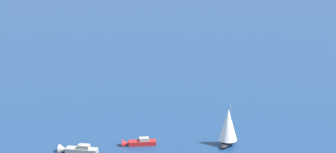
% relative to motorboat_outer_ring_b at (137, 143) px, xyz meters
% --- Properties ---
extents(motorboat_outer_ring_b, '(9.25, 6.64, 2.69)m').
position_rel_motorboat_outer_ring_b_xyz_m(motorboat_outer_ring_b, '(0.00, 0.00, 0.00)').
color(motorboat_outer_ring_b, '#B21E1E').
rests_on(motorboat_outer_ring_b, ground_plane).
extents(motorboat_outer_ring_c, '(9.19, 9.42, 3.04)m').
position_rel_motorboat_outer_ring_b_xyz_m(motorboat_outer_ring_c, '(-16.13, 4.93, 0.09)').
color(motorboat_outer_ring_c, '#9E9993').
rests_on(motorboat_outer_ring_c, ground_plane).
extents(sailboat_outer_ring_d, '(9.32, 6.67, 11.74)m').
position_rel_motorboat_outer_ring_b_xyz_m(sailboat_outer_ring_d, '(19.92, -14.53, 4.63)').
color(sailboat_outer_ring_d, black).
rests_on(sailboat_outer_ring_d, ground_plane).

